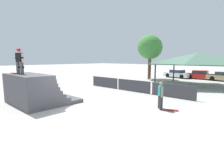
{
  "coord_description": "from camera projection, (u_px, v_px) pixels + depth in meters",
  "views": [
    {
      "loc": [
        8.49,
        -5.76,
        2.94
      ],
      "look_at": [
        -0.28,
        3.66,
        1.09
      ],
      "focal_mm": 28.0,
      "sensor_mm": 36.0,
      "label": 1
    }
  ],
  "objects": [
    {
      "name": "ground_plane",
      "position": [
        73.0,
        109.0,
        10.31
      ],
      "size": [
        160.0,
        160.0,
        0.0
      ],
      "primitive_type": "plane",
      "color": "#ADA8A0"
    },
    {
      "name": "quarter_pipe_ramp",
      "position": [
        34.0,
        91.0,
        11.44
      ],
      "size": [
        4.02,
        3.69,
        1.98
      ],
      "color": "#4C4C51",
      "rests_on": "ground"
    },
    {
      "name": "skater_on_deck",
      "position": [
        19.0,
        59.0,
        10.92
      ],
      "size": [
        0.7,
        0.38,
        1.63
      ],
      "rotation": [
        0.0,
        0.0,
        0.35
      ],
      "color": "#4C4C51",
      "rests_on": "quarter_pipe_ramp"
    },
    {
      "name": "skateboard_on_deck",
      "position": [
        15.0,
        73.0,
        11.2
      ],
      "size": [
        0.8,
        0.23,
        0.09
      ],
      "rotation": [
        0.0,
        0.0,
        0.04
      ],
      "color": "red",
      "rests_on": "quarter_pipe_ramp"
    },
    {
      "name": "bystander_walking",
      "position": [
        161.0,
        94.0,
        10.22
      ],
      "size": [
        0.52,
        0.56,
        1.63
      ],
      "rotation": [
        0.0,
        0.0,
        2.31
      ],
      "color": "#2D2D33",
      "rests_on": "ground"
    },
    {
      "name": "skateboard_on_ground",
      "position": [
        170.0,
        110.0,
        9.99
      ],
      "size": [
        0.83,
        0.6,
        0.09
      ],
      "rotation": [
        0.0,
        0.0,
        3.68
      ],
      "color": "silver",
      "rests_on": "ground"
    },
    {
      "name": "barrier_fence",
      "position": [
        133.0,
        86.0,
        15.84
      ],
      "size": [
        10.88,
        0.12,
        1.05
      ],
      "color": "#3D3D42",
      "rests_on": "ground"
    },
    {
      "name": "pavilion_shelter",
      "position": [
        198.0,
        59.0,
        18.94
      ],
      "size": [
        8.8,
        5.88,
        3.66
      ],
      "color": "#2D2D33",
      "rests_on": "ground"
    },
    {
      "name": "tree_beside_pavilion",
      "position": [
        151.0,
        48.0,
        25.79
      ],
      "size": [
        3.43,
        3.43,
        6.36
      ],
      "color": "brown",
      "rests_on": "ground"
    },
    {
      "name": "tree_far_back",
      "position": [
        149.0,
        47.0,
        24.81
      ],
      "size": [
        3.39,
        3.39,
        6.36
      ],
      "color": "brown",
      "rests_on": "ground"
    },
    {
      "name": "parked_car_white",
      "position": [
        177.0,
        74.0,
        27.51
      ],
      "size": [
        4.37,
        2.51,
        1.27
      ],
      "rotation": [
        0.0,
        0.0,
        -0.21
      ],
      "color": "silver",
      "rests_on": "ground"
    },
    {
      "name": "parked_car_red",
      "position": [
        201.0,
        75.0,
        25.64
      ],
      "size": [
        4.45,
        2.08,
        1.27
      ],
      "rotation": [
        0.0,
        0.0,
        0.09
      ],
      "color": "red",
      "rests_on": "ground"
    }
  ]
}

